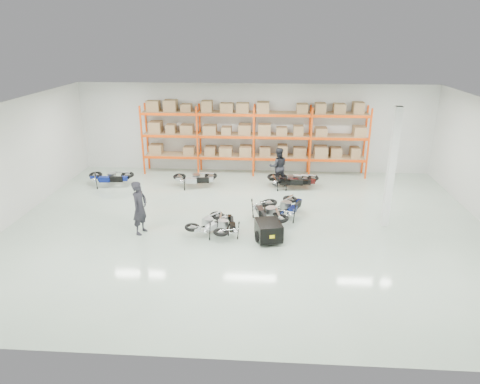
# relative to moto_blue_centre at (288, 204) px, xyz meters

# --- Properties ---
(room) EXTENTS (18.00, 18.00, 18.00)m
(room) POSITION_rel_moto_blue_centre_xyz_m (-1.56, -1.07, 1.72)
(room) COLOR #B6CBB7
(room) RESTS_ON ground
(pallet_rack) EXTENTS (11.28, 0.98, 3.62)m
(pallet_rack) POSITION_rel_moto_blue_centre_xyz_m (-1.56, 5.38, 1.72)
(pallet_rack) COLOR #FF4C0D
(pallet_rack) RESTS_ON ground
(structural_column) EXTENTS (0.25, 0.25, 4.50)m
(structural_column) POSITION_rel_moto_blue_centre_xyz_m (3.64, -0.57, 1.72)
(structural_column) COLOR white
(structural_column) RESTS_ON ground
(moto_blue_centre) EXTENTS (1.53, 1.95, 1.13)m
(moto_blue_centre) POSITION_rel_moto_blue_centre_xyz_m (0.00, 0.00, 0.00)
(moto_blue_centre) COLOR #07134C
(moto_blue_centre) RESTS_ON ground
(moto_silver_left) EXTENTS (1.55, 1.76, 1.03)m
(moto_silver_left) POSITION_rel_moto_blue_centre_xyz_m (-2.92, -1.67, -0.05)
(moto_silver_left) COLOR silver
(moto_silver_left) RESTS_ON ground
(moto_black_far_left) EXTENTS (0.98, 1.66, 1.02)m
(moto_black_far_left) POSITION_rel_moto_blue_centre_xyz_m (-2.30, -1.75, -0.05)
(moto_black_far_left) COLOR black
(moto_black_far_left) RESTS_ON ground
(moto_touring_right) EXTENTS (1.38, 2.05, 1.21)m
(moto_touring_right) POSITION_rel_moto_blue_centre_xyz_m (-0.75, -0.62, 0.04)
(moto_touring_right) COLOR black
(moto_touring_right) RESTS_ON ground
(trailer) EXTENTS (1.03, 1.78, 0.72)m
(trailer) POSITION_rel_moto_blue_centre_xyz_m (-0.75, -2.21, -0.11)
(trailer) COLOR black
(trailer) RESTS_ON ground
(moto_back_a) EXTENTS (1.88, 1.02, 1.19)m
(moto_back_a) POSITION_rel_moto_blue_centre_xyz_m (-8.28, 3.06, 0.03)
(moto_back_a) COLOR navy
(moto_back_a) RESTS_ON ground
(moto_back_b) EXTENTS (1.90, 1.15, 1.15)m
(moto_back_b) POSITION_rel_moto_blue_centre_xyz_m (-4.23, 3.18, 0.01)
(moto_back_b) COLOR #AFB3B9
(moto_back_b) RESTS_ON ground
(moto_back_c) EXTENTS (1.84, 1.01, 1.16)m
(moto_back_c) POSITION_rel_moto_blue_centre_xyz_m (0.18, 3.26, 0.01)
(moto_back_c) COLOR black
(moto_back_c) RESTS_ON ground
(moto_back_d) EXTENTS (1.78, 0.92, 1.14)m
(moto_back_d) POSITION_rel_moto_blue_centre_xyz_m (0.54, 3.34, 0.00)
(moto_back_d) COLOR #400D0C
(moto_back_d) RESTS_ON ground
(person_left) EXTENTS (0.65, 0.82, 1.98)m
(person_left) POSITION_rel_moto_blue_centre_xyz_m (-5.38, -1.84, 0.46)
(person_left) COLOR #23222A
(person_left) RESTS_ON ground
(person_back) EXTENTS (0.97, 0.80, 1.82)m
(person_back) POSITION_rel_moto_blue_centre_xyz_m (-0.33, 3.73, 0.38)
(person_back) COLOR black
(person_back) RESTS_ON ground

